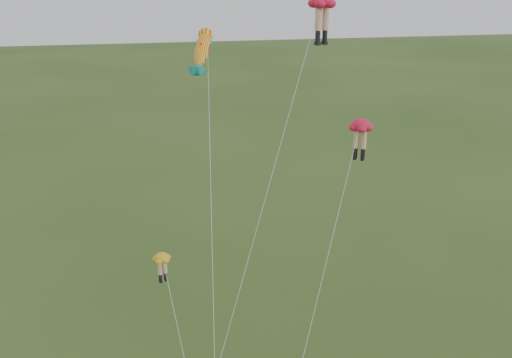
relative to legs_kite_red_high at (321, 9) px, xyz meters
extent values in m
ellipsoid|color=red|center=(0.09, 0.10, 0.43)|extent=(2.21, 2.21, 0.85)
cylinder|color=#E4AB87|center=(-0.16, 0.01, -0.58)|extent=(0.38, 0.38, 1.30)
cylinder|color=black|center=(-0.16, 0.01, -1.56)|extent=(0.30, 0.30, 0.65)
cube|color=black|center=(-0.16, 0.01, -1.98)|extent=(0.34, 0.43, 0.19)
cylinder|color=#E4AB87|center=(0.33, 0.19, -0.58)|extent=(0.38, 0.38, 1.30)
cylinder|color=black|center=(0.33, 0.19, -1.56)|extent=(0.30, 0.30, 0.65)
cube|color=black|center=(0.33, 0.19, -1.98)|extent=(0.34, 0.43, 0.19)
cylinder|color=silver|center=(-4.14, -4.69, -9.34)|extent=(8.49, 9.61, 20.39)
ellipsoid|color=red|center=(1.88, -2.56, -6.31)|extent=(2.01, 2.01, 0.73)
cylinder|color=#E4AB87|center=(1.69, -2.44, -7.17)|extent=(0.32, 0.32, 1.12)
cylinder|color=black|center=(1.69, -2.44, -8.01)|extent=(0.25, 0.25, 0.56)
cube|color=black|center=(1.69, -2.44, -8.37)|extent=(0.33, 0.37, 0.16)
cylinder|color=#E4AB87|center=(2.07, -2.68, -7.17)|extent=(0.32, 0.32, 1.12)
cylinder|color=black|center=(2.07, -2.68, -8.01)|extent=(0.25, 0.25, 0.56)
cube|color=black|center=(2.07, -2.68, -8.37)|extent=(0.33, 0.37, 0.16)
cylinder|color=silver|center=(-1.48, -7.31, -12.74)|extent=(6.75, 9.53, 13.59)
ellipsoid|color=gold|center=(-9.99, -7.29, -11.24)|extent=(1.23, 1.23, 0.47)
cylinder|color=#E4AB87|center=(-10.12, -7.35, -11.79)|extent=(0.21, 0.21, 0.72)
cylinder|color=black|center=(-10.12, -7.35, -12.33)|extent=(0.16, 0.16, 0.36)
cube|color=black|center=(-10.12, -7.35, -12.57)|extent=(0.19, 0.24, 0.10)
cylinder|color=#E4AB87|center=(-9.86, -7.24, -11.79)|extent=(0.21, 0.21, 0.72)
cylinder|color=black|center=(-9.86, -7.24, -12.33)|extent=(0.16, 0.16, 0.36)
cube|color=black|center=(-9.86, -7.24, -12.57)|extent=(0.19, 0.24, 0.10)
cylinder|color=silver|center=(-9.31, -9.15, -15.27)|extent=(1.40, 3.75, 8.53)
ellipsoid|color=yellow|center=(-6.96, -0.49, -1.95)|extent=(1.83, 2.97, 2.53)
sphere|color=yellow|center=(-6.96, -0.49, -1.95)|extent=(1.29, 1.50, 1.27)
cone|color=#158982|center=(-6.96, -0.49, -1.95)|extent=(1.07, 1.34, 1.22)
cone|color=#158982|center=(-6.96, -0.49, -1.95)|extent=(1.07, 1.34, 1.22)
cone|color=#158982|center=(-6.96, -0.49, -1.95)|extent=(0.60, 0.76, 0.68)
cone|color=#158982|center=(-6.96, -0.49, -1.95)|extent=(0.60, 0.76, 0.68)
cone|color=red|center=(-6.96, -0.49, -1.95)|extent=(0.64, 0.77, 0.67)
cylinder|color=silver|center=(-7.45, -5.88, -10.74)|extent=(1.03, 10.82, 17.59)
camera|label=1|loc=(-10.04, -32.81, 2.51)|focal=40.00mm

